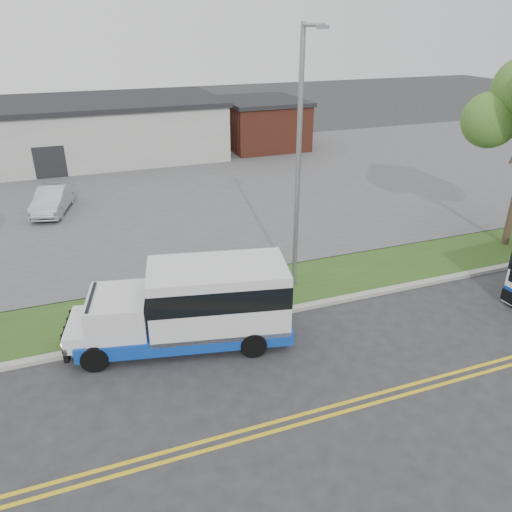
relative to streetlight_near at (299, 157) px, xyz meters
name	(u,v)px	position (x,y,z in m)	size (l,w,h in m)	color
ground	(246,339)	(-3.00, -2.73, -5.23)	(140.00, 140.00, 0.00)	#28282B
lane_line_north	(294,417)	(-3.00, -6.58, -5.23)	(70.00, 0.12, 0.01)	gold
lane_line_south	(299,424)	(-3.00, -6.88, -5.23)	(70.00, 0.12, 0.01)	gold
curb	(236,320)	(-3.00, -1.63, -5.16)	(80.00, 0.30, 0.15)	#9E9B93
verge	(221,297)	(-3.00, 0.17, -5.18)	(80.00, 3.30, 0.10)	#2F4717
parking_lot	(156,191)	(-3.00, 14.27, -5.18)	(80.00, 25.00, 0.10)	#4C4C4F
commercial_building	(48,132)	(-9.00, 24.27, -3.05)	(25.40, 10.40, 4.35)	#9E9E99
brick_wing	(262,123)	(7.50, 23.27, -3.27)	(6.30, 7.30, 3.90)	brown
streetlight_near	(299,157)	(0.00, 0.00, 0.00)	(0.35, 1.53, 9.50)	gray
shuttle_bus	(197,303)	(-4.51, -2.27, -3.78)	(7.35, 3.62, 2.71)	#0E389A
pedestrian	(96,311)	(-7.55, -0.83, -4.26)	(0.63, 0.42, 1.74)	black
parked_car_a	(53,200)	(-8.91, 12.27, -4.44)	(1.47, 4.22, 1.39)	#ACAFB3
grocery_bag_left	(90,335)	(-7.85, -1.08, -4.97)	(0.32, 0.32, 0.32)	white
grocery_bag_right	(108,324)	(-7.25, -0.58, -4.97)	(0.32, 0.32, 0.32)	white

